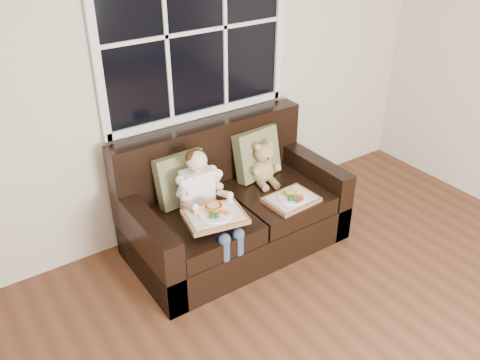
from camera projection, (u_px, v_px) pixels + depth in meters
window_back at (196, 31)px, 3.77m from camera, size 1.62×0.04×1.37m
loveseat at (231, 210)px, 4.11m from camera, size 1.70×0.92×0.96m
pillow_left at (181, 179)px, 3.88m from camera, size 0.40×0.20×0.41m
pillow_right at (257, 154)px, 4.22m from camera, size 0.43×0.23×0.42m
child at (204, 195)px, 3.72m from camera, size 0.34×0.58×0.77m
teddy_bear at (264, 166)px, 4.17m from camera, size 0.24×0.29×0.37m
tray_left at (215, 215)px, 3.58m from camera, size 0.47×0.40×0.10m
tray_right at (291, 199)px, 3.95m from camera, size 0.41×0.32×0.09m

